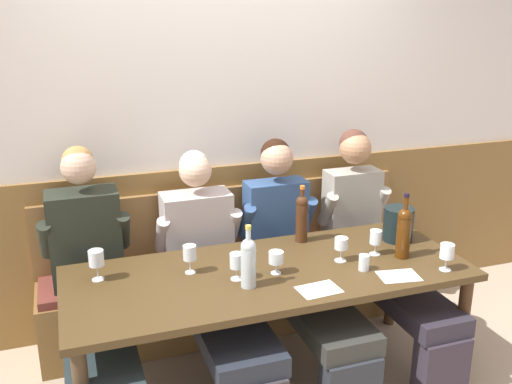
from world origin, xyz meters
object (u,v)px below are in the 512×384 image
at_px(person_right_seat, 212,273).
at_px(wine_glass_near_bucket, 190,254).
at_px(wine_glass_center_rear, 276,258).
at_px(water_tumbler_left, 364,263).
at_px(dining_table, 269,283).
at_px(ice_bucket, 398,224).
at_px(wine_glass_by_bottle, 376,238).
at_px(wine_glass_mid_right, 447,252).
at_px(person_left_seat, 376,243).
at_px(wine_glass_mid_left, 96,260).
at_px(person_center_left_seat, 91,282).
at_px(person_center_right_seat, 297,259).
at_px(wine_bottle_green_tall, 248,261).
at_px(wine_bottle_amber_mid, 404,231).
at_px(wine_glass_right_end, 237,261).
at_px(wall_bench, 234,289).
at_px(wine_glass_center_front, 341,244).
at_px(wine_bottle_clear_water, 302,217).

bearing_deg(person_right_seat, wine_glass_near_bucket, -130.83).
height_order(wine_glass_center_rear, water_tumbler_left, wine_glass_center_rear).
relative_size(dining_table, ice_bucket, 10.58).
bearing_deg(person_right_seat, wine_glass_by_bottle, -19.15).
height_order(wine_glass_mid_right, wine_glass_by_bottle, wine_glass_mid_right).
relative_size(wine_glass_center_rear, water_tumbler_left, 1.44).
bearing_deg(wine_glass_center_rear, person_left_seat, 23.20).
relative_size(wine_glass_mid_left, wine_glass_near_bucket, 1.06).
height_order(person_center_left_seat, water_tumbler_left, person_center_left_seat).
bearing_deg(wine_glass_mid_left, person_center_right_seat, 5.35).
relative_size(ice_bucket, wine_glass_center_rear, 1.64).
xyz_separation_m(wine_bottle_green_tall, water_tumbler_left, (0.65, -0.03, -0.10)).
distance_m(dining_table, wine_glass_by_bottle, 0.67).
height_order(wine_bottle_amber_mid, wine_glass_center_rear, wine_bottle_amber_mid).
relative_size(wine_bottle_amber_mid, wine_glass_right_end, 2.60).
height_order(person_center_left_seat, wine_glass_right_end, person_center_left_seat).
xyz_separation_m(wall_bench, wine_glass_by_bottle, (0.65, -0.68, 0.54)).
bearing_deg(wine_glass_center_front, wine_glass_by_bottle, 3.72).
relative_size(person_left_seat, wine_glass_near_bucket, 8.33).
bearing_deg(person_center_right_seat, person_left_seat, 1.30).
xyz_separation_m(wine_bottle_green_tall, wine_glass_mid_left, (-0.72, 0.33, -0.03)).
xyz_separation_m(wine_bottle_green_tall, wine_glass_center_rear, (0.19, 0.09, -0.05)).
height_order(person_center_left_seat, ice_bucket, person_center_left_seat).
distance_m(wine_glass_center_rear, wine_glass_by_bottle, 0.63).
xyz_separation_m(wine_bottle_clear_water, wine_glass_mid_right, (0.57, -0.63, -0.05)).
xyz_separation_m(person_left_seat, wine_glass_mid_left, (-1.73, -0.12, 0.20)).
relative_size(dining_table, wine_glass_center_rear, 17.39).
bearing_deg(wine_glass_center_front, wine_glass_right_end, -177.51).
distance_m(wall_bench, wine_bottle_green_tall, 1.01).
distance_m(wine_bottle_amber_mid, wine_glass_near_bucket, 1.20).
bearing_deg(wine_glass_by_bottle, water_tumbler_left, -135.28).
bearing_deg(wall_bench, wine_glass_center_front, -58.78).
relative_size(wine_bottle_clear_water, wine_bottle_green_tall, 1.06).
height_order(wine_bottle_amber_mid, wine_glass_by_bottle, wine_bottle_amber_mid).
height_order(wall_bench, wine_glass_center_front, wall_bench).
bearing_deg(wine_glass_mid_right, wine_glass_right_end, 166.49).
bearing_deg(wine_bottle_green_tall, wine_bottle_clear_water, 43.05).
bearing_deg(person_right_seat, ice_bucket, -8.25).
distance_m(wall_bench, person_right_seat, 0.55).
height_order(ice_bucket, wine_glass_right_end, ice_bucket).
bearing_deg(wine_bottle_green_tall, wine_glass_mid_right, -9.05).
distance_m(wine_bottle_amber_mid, wine_glass_center_front, 0.36).
bearing_deg(wine_bottle_clear_water, wine_glass_mid_right, -47.52).
relative_size(wine_bottle_clear_water, wine_glass_near_bucket, 2.24).
relative_size(person_left_seat, wine_bottle_clear_water, 3.73).
distance_m(person_right_seat, wine_bottle_green_tall, 0.52).
bearing_deg(wall_bench, ice_bucket, -30.98).
bearing_deg(wine_glass_center_rear, person_center_right_seat, 51.83).
distance_m(person_center_left_seat, wine_bottle_green_tall, 0.91).
bearing_deg(person_center_right_seat, wine_bottle_amber_mid, -38.28).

